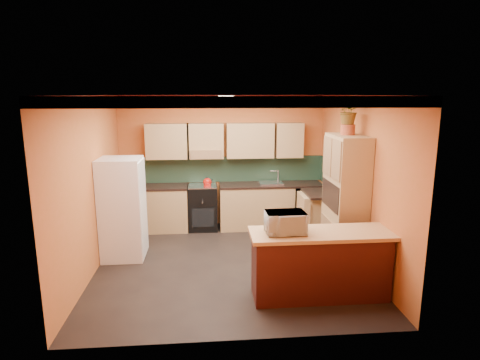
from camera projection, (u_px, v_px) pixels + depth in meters
name	position (u px, v px, depth m)	size (l,w,h in m)	color
room_shell	(229.00, 134.00, 6.40)	(4.24, 4.24, 2.72)	black
base_cabinets_back	(233.00, 207.00, 8.25)	(3.65, 0.60, 0.88)	tan
countertop_back	(233.00, 185.00, 8.15)	(3.65, 0.62, 0.04)	black
stove	(203.00, 207.00, 8.19)	(0.58, 0.58, 0.91)	black
kettle	(207.00, 182.00, 8.03)	(0.17, 0.17, 0.18)	#B1130B
sink	(271.00, 183.00, 8.21)	(0.48, 0.40, 0.03)	silver
base_cabinets_right	(321.00, 217.00, 7.58)	(0.60, 0.80, 0.88)	tan
countertop_right	(322.00, 193.00, 7.48)	(0.62, 0.80, 0.04)	black
fridge	(122.00, 209.00, 6.67)	(0.68, 0.66, 1.70)	white
pantry	(345.00, 201.00, 6.38)	(0.48, 0.90, 2.10)	tan
fern_pot	(348.00, 130.00, 6.20)	(0.22, 0.22, 0.16)	#A54528
fern	(349.00, 110.00, 6.13)	(0.39, 0.34, 0.43)	tan
breakfast_bar	(320.00, 266.00, 5.42)	(1.80, 0.55, 0.88)	#44120F
bar_top	(321.00, 233.00, 5.32)	(1.90, 0.65, 0.05)	tan
microwave	(285.00, 222.00, 5.24)	(0.52, 0.35, 0.29)	white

